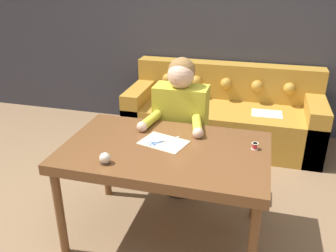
{
  "coord_description": "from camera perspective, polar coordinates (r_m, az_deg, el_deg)",
  "views": [
    {
      "loc": [
        0.52,
        -1.96,
        1.85
      ],
      "look_at": [
        -0.06,
        0.21,
        0.83
      ],
      "focal_mm": 38.0,
      "sensor_mm": 36.0,
      "label": 1
    }
  ],
  "objects": [
    {
      "name": "ground_plane",
      "position": [
        2.74,
        0.14,
        -18.08
      ],
      "size": [
        16.0,
        16.0,
        0.0
      ],
      "primitive_type": "plane",
      "color": "#846647"
    },
    {
      "name": "wall_back",
      "position": [
        4.24,
        8.26,
        16.56
      ],
      "size": [
        8.0,
        0.06,
        2.6
      ],
      "color": "#383842",
      "rests_on": "ground_plane"
    },
    {
      "name": "dining_table",
      "position": [
        2.43,
        -0.45,
        -4.97
      ],
      "size": [
        1.38,
        0.86,
        0.73
      ],
      "color": "brown",
      "rests_on": "ground_plane"
    },
    {
      "name": "couch",
      "position": [
        4.07,
        8.79,
        1.65
      ],
      "size": [
        2.11,
        0.84,
        0.84
      ],
      "color": "#B7842D",
      "rests_on": "ground_plane"
    },
    {
      "name": "person",
      "position": [
        2.95,
        1.98,
        -0.25
      ],
      "size": [
        0.5,
        0.56,
        1.21
      ],
      "color": "#33281E",
      "rests_on": "ground_plane"
    },
    {
      "name": "pattern_paper_main",
      "position": [
        2.46,
        -0.72,
        -2.64
      ],
      "size": [
        0.36,
        0.3,
        0.0
      ],
      "color": "beige",
      "rests_on": "dining_table"
    },
    {
      "name": "scissors",
      "position": [
        2.46,
        -1.37,
        -2.65
      ],
      "size": [
        0.22,
        0.2,
        0.01
      ],
      "color": "silver",
      "rests_on": "dining_table"
    },
    {
      "name": "thread_spool",
      "position": [
        2.43,
        13.75,
        -3.16
      ],
      "size": [
        0.04,
        0.04,
        0.05
      ],
      "color": "red",
      "rests_on": "dining_table"
    },
    {
      "name": "pin_cushion",
      "position": [
        2.23,
        -10.07,
        -5.17
      ],
      "size": [
        0.07,
        0.07,
        0.07
      ],
      "color": "#4C3828",
      "rests_on": "dining_table"
    }
  ]
}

